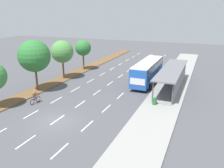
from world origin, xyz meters
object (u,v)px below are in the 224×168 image
Objects in this scene: cyclist at (35,97)px; median_tree_third at (62,52)px; bus_shelter at (174,77)px; median_tree_second at (34,56)px; bus at (148,70)px; trash_bin at (154,101)px; median_tree_fourth at (83,48)px.

median_tree_third reaches higher than cyclist.
bus_shelter is 2.01× the size of median_tree_second.
bus is 9.79m from trash_bin.
bus is 13.98m from median_tree_fourth.
bus is 13.28× the size of trash_bin.
median_tree_fourth reaches higher than bus.
median_tree_second is at bearing -89.03° from median_tree_third.
median_tree_fourth is at bearing 89.67° from median_tree_third.
bus_shelter is 4.66m from bus.
trash_bin is (16.54, 1.05, -4.46)m from median_tree_second.
median_tree_third is 18.05m from trash_bin.
cyclist is 0.26× the size of median_tree_second.
median_tree_third reaches higher than bus.
median_tree_second is at bearing -142.65° from bus.
median_tree_fourth reaches higher than bus_shelter.
median_tree_third is at bearing -174.73° from bus_shelter.
cyclist is (-14.76, -12.19, -1.07)m from bus_shelter.
trash_bin is (-1.08, -7.30, -1.29)m from bus_shelter.
median_tree_second is at bearing 126.73° from cyclist.
median_tree_fourth is at bearing 99.65° from cyclist.
bus_shelter is 19.76m from median_tree_second.
bus_shelter is at bearing 81.58° from trash_bin.
median_tree_second reaches higher than cyclist.
bus_shelter reaches higher than trash_bin.
cyclist reaches higher than trash_bin.
cyclist is 0.29× the size of median_tree_third.
trash_bin is at bearing -36.70° from median_tree_fourth.
bus is (-4.28, 1.83, 0.20)m from bus_shelter.
bus is at bearing -13.64° from median_tree_fourth.
median_tree_fourth reaches higher than cyclist.
trash_bin is at bearing 3.64° from median_tree_second.
bus is at bearing 37.35° from median_tree_second.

